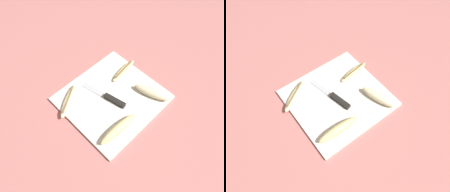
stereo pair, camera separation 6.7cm
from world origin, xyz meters
The scene contains 7 objects.
ground_plane centered at (0.00, 0.00, 0.00)m, with size 4.00×4.00×0.00m, color #B76B66.
cutting_board centered at (0.00, 0.00, 0.01)m, with size 0.39×0.37×0.01m.
knife centered at (-0.01, -0.01, 0.02)m, with size 0.06×0.21×0.02m.
banana_cream_curved centered at (-0.14, 0.11, 0.02)m, with size 0.16×0.12×0.02m.
banana_pale_long centered at (0.13, -0.11, 0.03)m, with size 0.08×0.16×0.03m.
banana_golden_short centered at (-0.09, -0.12, 0.03)m, with size 0.18×0.04×0.04m.
banana_mellow_near centered at (0.13, 0.06, 0.02)m, with size 0.16×0.05×0.02m.
Camera 1 is at (-0.35, -0.35, 0.78)m, focal length 35.00 mm.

